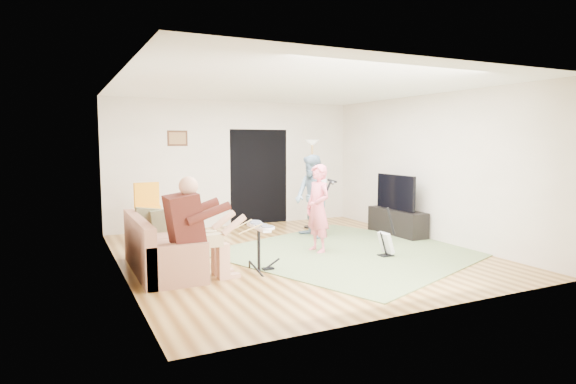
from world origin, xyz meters
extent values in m
plane|color=brown|center=(0.00, 0.00, 0.00)|extent=(6.00, 6.00, 0.00)
plane|color=white|center=(0.00, 0.00, 2.70)|extent=(6.00, 6.00, 0.00)
plane|color=brown|center=(-2.74, 0.20, 1.55)|extent=(0.00, 2.05, 2.05)
plane|color=black|center=(0.55, 2.99, 1.05)|extent=(2.10, 0.00, 2.10)
cube|color=#3F2314|center=(-1.25, 2.99, 1.90)|extent=(0.42, 0.03, 0.32)
cube|color=#627648|center=(0.84, -0.30, 0.01)|extent=(4.75, 4.71, 0.02)
cube|color=#99664C|center=(-2.20, -0.10, 0.19)|extent=(0.78, 1.57, 0.39)
cube|color=#99664C|center=(-2.53, -0.10, 0.39)|extent=(0.15, 1.94, 0.78)
cube|color=#99664C|center=(-2.20, 0.78, 0.28)|extent=(0.78, 0.18, 0.55)
cube|color=#99664C|center=(-2.20, -0.98, 0.28)|extent=(0.78, 0.18, 0.55)
cube|color=#491B14|center=(-2.05, -0.75, 0.83)|extent=(0.39, 0.50, 0.64)
sphere|color=tan|center=(-1.98, -0.75, 1.26)|extent=(0.25, 0.25, 0.25)
cylinder|color=black|center=(-1.00, -0.75, 0.33)|extent=(0.04, 0.04, 0.62)
cube|color=white|center=(-1.00, -0.75, 0.63)|extent=(0.12, 0.62, 0.04)
imported|color=#F3697F|center=(0.35, -0.04, 0.73)|extent=(0.41, 0.57, 1.46)
imported|color=#6D889F|center=(0.85, 1.05, 0.79)|extent=(0.67, 0.83, 1.59)
cube|color=black|center=(1.16, -0.81, 0.01)|extent=(0.22, 0.18, 0.03)
cube|color=silver|center=(1.16, -0.81, 0.23)|extent=(0.17, 0.26, 0.34)
cylinder|color=black|center=(1.25, -0.81, 0.57)|extent=(0.18, 0.04, 0.44)
cylinder|color=black|center=(1.36, 2.01, 0.01)|extent=(0.33, 0.33, 0.03)
cylinder|color=tan|center=(1.36, 2.01, 0.90)|extent=(0.04, 0.04, 1.77)
cone|color=white|center=(1.36, 2.01, 1.81)|extent=(0.29, 0.29, 0.12)
cube|color=beige|center=(-2.04, 1.80, 0.50)|extent=(0.52, 0.52, 0.04)
cube|color=#FEA11A|center=(-2.04, 2.01, 0.86)|extent=(0.45, 0.14, 0.47)
cube|color=black|center=(2.50, 0.59, 0.25)|extent=(0.40, 1.40, 0.50)
cube|color=black|center=(2.45, 0.59, 0.85)|extent=(0.06, 1.09, 0.68)
camera|label=1|loc=(-3.53, -6.91, 1.83)|focal=30.00mm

